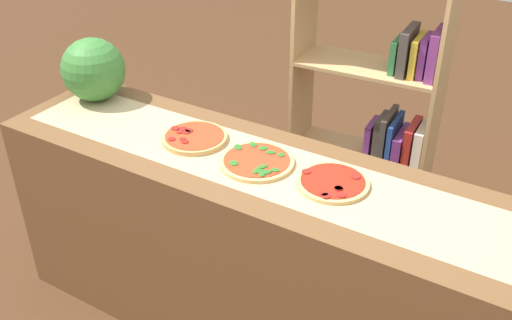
{
  "coord_description": "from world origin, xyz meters",
  "views": [
    {
      "loc": [
        1.01,
        -1.67,
        2.13
      ],
      "look_at": [
        0.0,
        0.0,
        0.93
      ],
      "focal_mm": 41.67,
      "sensor_mm": 36.0,
      "label": 1
    }
  ],
  "objects_px": {
    "pizza_pepperoni_2": "(333,182)",
    "watermelon": "(93,70)",
    "pizza_spinach_1": "(257,161)",
    "bookshelf": "(381,128)",
    "pizza_pepperoni_0": "(194,138)"
  },
  "relations": [
    {
      "from": "bookshelf",
      "to": "watermelon",
      "type": "bearing_deg",
      "value": -143.38
    },
    {
      "from": "pizza_spinach_1",
      "to": "watermelon",
      "type": "height_order",
      "value": "watermelon"
    },
    {
      "from": "pizza_pepperoni_0",
      "to": "bookshelf",
      "type": "xyz_separation_m",
      "value": [
        0.49,
        0.92,
        -0.24
      ]
    },
    {
      "from": "pizza_spinach_1",
      "to": "bookshelf",
      "type": "distance_m",
      "value": 0.99
    },
    {
      "from": "pizza_pepperoni_2",
      "to": "watermelon",
      "type": "distance_m",
      "value": 1.27
    },
    {
      "from": "pizza_pepperoni_0",
      "to": "pizza_pepperoni_2",
      "type": "bearing_deg",
      "value": -0.47
    },
    {
      "from": "pizza_pepperoni_2",
      "to": "watermelon",
      "type": "xyz_separation_m",
      "value": [
        -1.26,
        0.09,
        0.14
      ]
    },
    {
      "from": "pizza_pepperoni_0",
      "to": "bookshelf",
      "type": "bearing_deg",
      "value": 61.97
    },
    {
      "from": "pizza_pepperoni_0",
      "to": "watermelon",
      "type": "xyz_separation_m",
      "value": [
        -0.63,
        0.09,
        0.13
      ]
    },
    {
      "from": "pizza_spinach_1",
      "to": "pizza_pepperoni_2",
      "type": "height_order",
      "value": "pizza_spinach_1"
    },
    {
      "from": "pizza_pepperoni_0",
      "to": "pizza_spinach_1",
      "type": "height_order",
      "value": "pizza_pepperoni_0"
    },
    {
      "from": "pizza_spinach_1",
      "to": "watermelon",
      "type": "bearing_deg",
      "value": 173.17
    },
    {
      "from": "pizza_pepperoni_2",
      "to": "bookshelf",
      "type": "bearing_deg",
      "value": 98.49
    },
    {
      "from": "pizza_pepperoni_0",
      "to": "watermelon",
      "type": "relative_size",
      "value": 0.92
    },
    {
      "from": "watermelon",
      "to": "bookshelf",
      "type": "relative_size",
      "value": 0.2
    }
  ]
}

